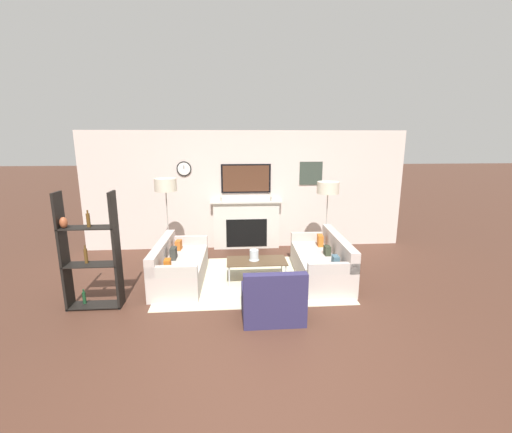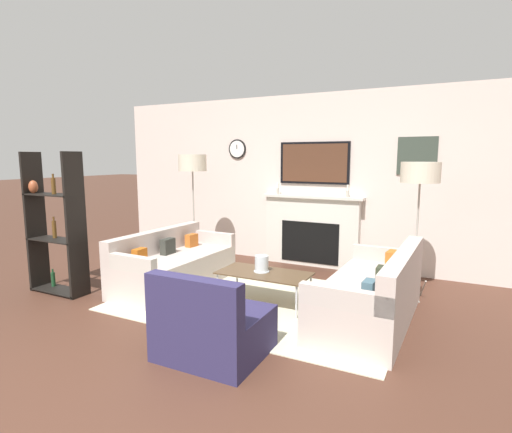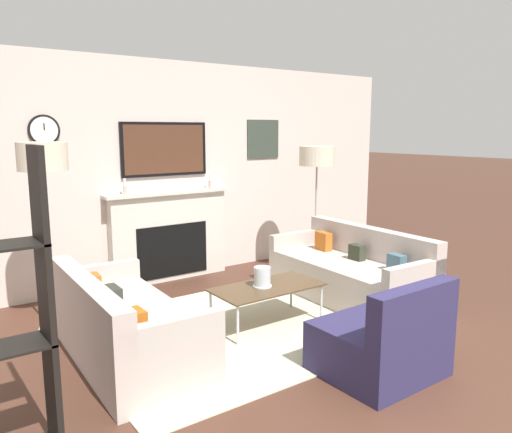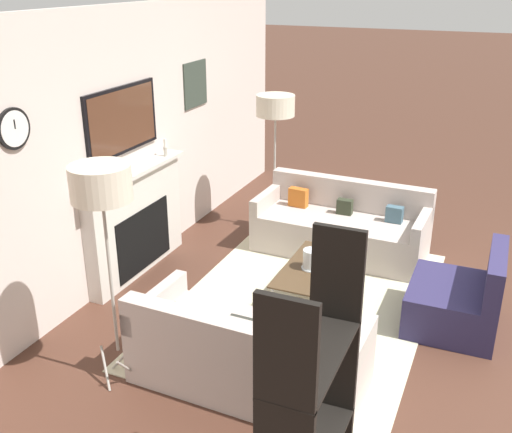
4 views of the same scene
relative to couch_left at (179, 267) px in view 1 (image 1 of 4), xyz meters
The scene contains 11 objects.
ground_plane 2.71m from the couch_left, 60.96° to the right, with size 60.00×60.00×0.00m, color #492B20.
fireplace_wall 2.53m from the couch_left, 55.93° to the left, with size 7.38×0.28×2.70m.
area_rug 1.34m from the couch_left, ahead, with size 3.24×2.26×0.01m.
couch_left is the anchor object (origin of this frame).
couch_right 2.62m from the couch_left, ahead, with size 0.88×1.91×0.78m.
armchair 2.06m from the couch_left, 42.42° to the right, with size 0.87×0.77×0.78m.
coffee_table 1.40m from the couch_left, ahead, with size 1.07×0.54×0.39m.
hurricane_candle 1.37m from the couch_left, ahead, with size 0.18×0.18×0.19m.
floor_lamp_left 1.67m from the couch_left, 108.90° to the left, with size 0.43×0.43×1.77m.
floor_lamp_right 3.33m from the couch_left, 17.78° to the left, with size 0.45×0.45×1.67m.
shelf_unit 1.56m from the couch_left, 143.14° to the right, with size 0.80×0.28×1.79m.
Camera 1 is at (-0.37, -3.50, 2.53)m, focal length 24.00 mm.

